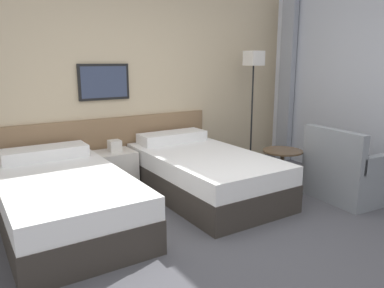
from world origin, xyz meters
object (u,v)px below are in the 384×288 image
object	(u,v)px
nightstand	(116,170)
floor_lamp	(253,73)
bed_near_door	(64,200)
bed_near_window	(203,173)
armchair	(350,175)
side_table	(282,162)

from	to	relation	value
nightstand	floor_lamp	size ratio (longest dim) A/B	0.37
bed_near_door	bed_near_window	bearing A→B (deg)	0.00
bed_near_door	nightstand	distance (m)	1.09
bed_near_window	floor_lamp	world-z (taller)	floor_lamp
armchair	bed_near_door	bearing A→B (deg)	76.29
bed_near_door	side_table	size ratio (longest dim) A/B	3.97
bed_near_door	armchair	bearing A→B (deg)	-18.52
armchair	floor_lamp	bearing A→B (deg)	9.63
armchair	side_table	bearing A→B (deg)	41.61
floor_lamp	armchair	world-z (taller)	floor_lamp
floor_lamp	nightstand	bearing A→B (deg)	175.62
nightstand	floor_lamp	xyz separation A→B (m)	(2.05, -0.16, 1.14)
bed_near_door	armchair	xyz separation A→B (m)	(2.99, -1.00, 0.01)
bed_near_window	floor_lamp	distance (m)	1.77
nightstand	armchair	bearing A→B (deg)	-38.50
nightstand	bed_near_door	bearing A→B (deg)	-137.73
floor_lamp	bed_near_door	bearing A→B (deg)	-168.57
bed_near_window	armchair	distance (m)	1.70
bed_near_window	side_table	xyz separation A→B (m)	(0.91, -0.38, 0.09)
bed_near_door	nightstand	xyz separation A→B (m)	(0.81, 0.73, -0.01)
bed_near_door	nightstand	bearing A→B (deg)	42.27
floor_lamp	bed_near_window	bearing A→B (deg)	-155.05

